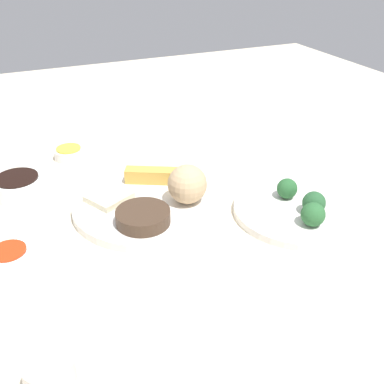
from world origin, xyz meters
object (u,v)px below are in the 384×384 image
at_px(broccoli_plate, 296,210).
at_px(teacup, 51,378).
at_px(main_plate, 148,204).
at_px(sauce_ramekin_hot_mustard, 69,154).
at_px(soy_sauce_bowl, 18,186).
at_px(sauce_ramekin_sweet_and_sour, 10,258).

xyz_separation_m(broccoli_plate, teacup, (-0.20, 0.47, 0.02)).
bearing_deg(main_plate, sauce_ramekin_hot_mustard, 19.19).
xyz_separation_m(broccoli_plate, soy_sauce_bowl, (0.28, 0.46, 0.01)).
bearing_deg(broccoli_plate, sauce_ramekin_sweet_and_sour, 83.13).
bearing_deg(main_plate, soy_sauce_bowl, 54.94).
bearing_deg(soy_sauce_bowl, main_plate, -125.06).
xyz_separation_m(main_plate, broccoli_plate, (-0.13, -0.24, -0.00)).
height_order(main_plate, teacup, teacup).
distance_m(sauce_ramekin_sweet_and_sour, teacup, 0.26).
relative_size(main_plate, teacup, 4.98).
bearing_deg(soy_sauce_bowl, sauce_ramekin_hot_mustard, -44.47).
xyz_separation_m(sauce_ramekin_sweet_and_sour, teacup, (-0.26, -0.03, 0.02)).
height_order(sauce_ramekin_hot_mustard, teacup, teacup).
xyz_separation_m(broccoli_plate, sauce_ramekin_hot_mustard, (0.40, 0.34, 0.00)).
xyz_separation_m(soy_sauce_bowl, teacup, (-0.48, 0.01, 0.01)).
relative_size(broccoli_plate, teacup, 4.10).
xyz_separation_m(main_plate, soy_sauce_bowl, (0.15, 0.22, 0.01)).
bearing_deg(soy_sauce_bowl, sauce_ramekin_sweet_and_sour, 171.26).
distance_m(sauce_ramekin_hot_mustard, teacup, 0.62).
bearing_deg(main_plate, sauce_ramekin_sweet_and_sour, 105.12).
bearing_deg(soy_sauce_bowl, teacup, 178.99).
relative_size(soy_sauce_bowl, teacup, 1.79).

